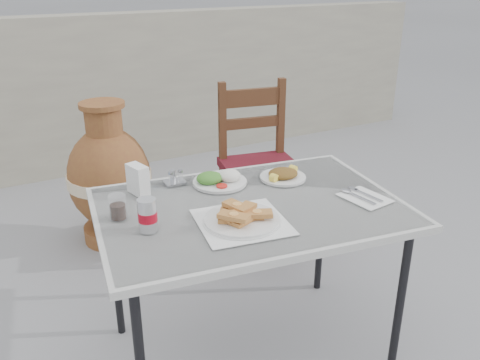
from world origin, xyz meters
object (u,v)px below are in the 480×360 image
cola_glass (118,208)px  terracotta_urn (110,178)px  pide_plate (242,215)px  salad_chopped_plate (283,175)px  cafe_table (250,216)px  salad_rice_plate (219,179)px  napkin_holder (138,179)px  chair (259,164)px  condiment_caddy (175,179)px  soda_can (148,215)px

cola_glass → terracotta_urn: 1.19m
pide_plate → salad_chopped_plate: bearing=37.8°
cafe_table → pide_plate: (-0.10, -0.11, 0.08)m
cafe_table → salad_rice_plate: 0.25m
cafe_table → terracotta_urn: 1.29m
napkin_holder → chair: size_ratio=0.13×
condiment_caddy → soda_can: bearing=-124.2°
cola_glass → chair: size_ratio=0.09×
salad_rice_plate → chair: chair is taller
soda_can → chair: (0.93, 0.83, -0.27)m
pide_plate → condiment_caddy: bearing=100.3°
salad_rice_plate → cola_glass: bearing=-166.4°
salad_chopped_plate → terracotta_urn: bearing=113.8°
salad_chopped_plate → chair: 0.75m
pide_plate → salad_rice_plate: 0.36m
salad_chopped_plate → terracotta_urn: 1.23m
cola_glass → terracotta_urn: (0.24, 1.12, -0.34)m
napkin_holder → cola_glass: bearing=-140.9°
salad_chopped_plate → chair: (0.28, 0.66, -0.23)m
cafe_table → salad_chopped_plate: salad_chopped_plate is taller
salad_rice_plate → soda_can: bearing=-147.5°
pide_plate → cola_glass: (-0.37, 0.24, 0.01)m
cafe_table → soda_can: (-0.41, -0.01, 0.11)m
napkin_holder → salad_chopped_plate: bearing=-27.6°
salad_rice_plate → chair: 0.83m
pide_plate → terracotta_urn: bearing=95.7°
salad_chopped_plate → condiment_caddy: (-0.42, 0.17, 0.00)m
cafe_table → pide_plate: 0.17m
cola_glass → pide_plate: bearing=-32.6°
napkin_holder → terracotta_urn: terracotta_urn is taller
terracotta_urn → cola_glass: bearing=-102.0°
salad_chopped_plate → terracotta_urn: size_ratio=0.23×
condiment_caddy → cola_glass: bearing=-145.9°
pide_plate → salad_rice_plate: bearing=76.6°
salad_chopped_plate → napkin_holder: size_ratio=1.66×
napkin_holder → terracotta_urn: (0.11, 0.94, -0.36)m
salad_rice_plate → soda_can: (-0.39, -0.25, 0.04)m
pide_plate → cola_glass: size_ratio=3.94×
cafe_table → pide_plate: pide_plate is taller
salad_rice_plate → soda_can: soda_can is taller
salad_rice_plate → cola_glass: (-0.45, -0.11, 0.02)m
cafe_table → condiment_caddy: size_ratio=14.13×
cafe_table → chair: chair is taller
salad_chopped_plate → soda_can: 0.68m
napkin_holder → condiment_caddy: 0.17m
soda_can → napkin_holder: size_ratio=0.99×
pide_plate → salad_chopped_plate: pide_plate is taller
soda_can → terracotta_urn: terracotta_urn is taller
cola_glass → chair: bearing=34.9°
condiment_caddy → napkin_holder: bearing=-171.8°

